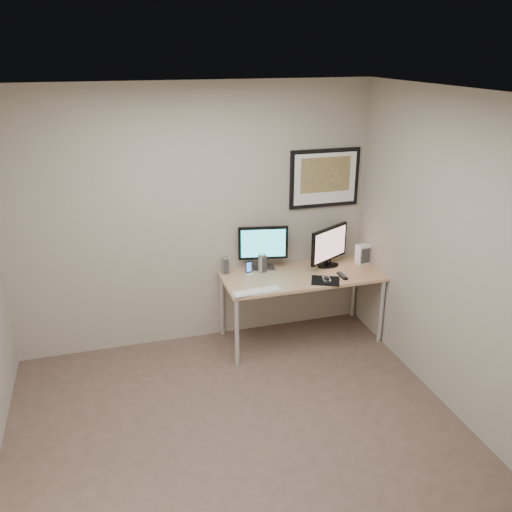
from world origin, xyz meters
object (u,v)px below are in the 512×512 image
at_px(monitor_large, 263,246).
at_px(monitor_tv, 329,246).
at_px(phone_dock, 249,268).
at_px(fan_unit, 363,254).
at_px(speaker_right, 262,263).
at_px(framed_art, 325,178).
at_px(keyboard, 256,291).
at_px(desk, 301,280).
at_px(speaker_left, 224,266).

relative_size(monitor_large, monitor_tv, 1.02).
height_order(monitor_large, phone_dock, monitor_large).
bearing_deg(fan_unit, speaker_right, 168.94).
relative_size(monitor_tv, phone_dock, 3.41).
xyz_separation_m(monitor_large, fan_unit, (1.06, -0.14, -0.15)).
bearing_deg(framed_art, keyboard, -146.12).
relative_size(desk, framed_art, 2.13).
height_order(framed_art, monitor_large, framed_art).
height_order(monitor_large, fan_unit, monitor_large).
xyz_separation_m(framed_art, monitor_large, (-0.68, -0.09, -0.64)).
bearing_deg(monitor_large, fan_unit, 2.50).
distance_m(monitor_large, monitor_tv, 0.69).
distance_m(speaker_left, speaker_right, 0.38).
xyz_separation_m(desk, keyboard, (-0.56, -0.28, 0.07)).
relative_size(monitor_large, speaker_left, 2.82).
bearing_deg(speaker_left, phone_dock, -36.48).
bearing_deg(speaker_right, desk, -48.78).
xyz_separation_m(framed_art, fan_unit, (0.37, -0.24, -0.79)).
distance_m(monitor_tv, speaker_right, 0.72).
xyz_separation_m(framed_art, keyboard, (-0.91, -0.61, -0.88)).
xyz_separation_m(desk, speaker_left, (-0.74, 0.23, 0.16)).
relative_size(framed_art, monitor_tv, 1.52).
xyz_separation_m(monitor_tv, phone_dock, (-0.85, 0.03, -0.16)).
bearing_deg(speaker_left, desk, -35.15).
xyz_separation_m(speaker_right, keyboard, (-0.19, -0.44, -0.09)).
bearing_deg(keyboard, framed_art, 28.75).
bearing_deg(fan_unit, monitor_large, 164.91).
bearing_deg(phone_dock, monitor_large, 13.76).
relative_size(monitor_tv, speaker_right, 2.46).
height_order(monitor_large, speaker_right, monitor_large).
xyz_separation_m(monitor_large, keyboard, (-0.22, -0.52, -0.25)).
bearing_deg(monitor_large, monitor_tv, 0.33).
bearing_deg(desk, keyboard, -153.52).
distance_m(monitor_large, fan_unit, 1.08).
bearing_deg(framed_art, desk, -136.54).
height_order(monitor_large, speaker_left, monitor_large).
relative_size(monitor_tv, speaker_left, 2.76).
bearing_deg(desk, fan_unit, 7.43).
height_order(keyboard, fan_unit, fan_unit).
distance_m(framed_art, monitor_tv, 0.70).
distance_m(framed_art, keyboard, 1.41).
distance_m(desk, framed_art, 1.07).
distance_m(monitor_tv, speaker_left, 1.10).
relative_size(speaker_right, fan_unit, 0.96).
xyz_separation_m(speaker_left, keyboard, (0.19, -0.51, -0.08)).
relative_size(desk, phone_dock, 11.08).
distance_m(framed_art, phone_dock, 1.20).
height_order(monitor_tv, speaker_right, monitor_tv).
bearing_deg(monitor_large, phone_dock, -144.05).
distance_m(desk, fan_unit, 0.75).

